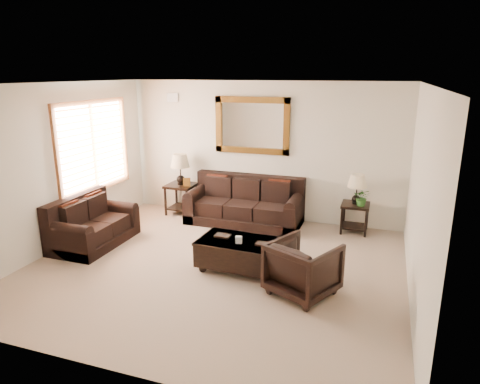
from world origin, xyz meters
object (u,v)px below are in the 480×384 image
at_px(end_table_left, 181,175).
at_px(armchair, 303,266).
at_px(sofa, 245,206).
at_px(loveseat, 91,227).
at_px(coffee_table, 244,252).
at_px(end_table_right, 356,195).

distance_m(end_table_left, armchair, 3.98).
distance_m(sofa, loveseat, 2.86).
distance_m(coffee_table, armchair, 1.05).
bearing_deg(sofa, end_table_right, 4.04).
bearing_deg(coffee_table, end_table_right, 59.27).
bearing_deg(sofa, end_table_left, 175.65).
xyz_separation_m(loveseat, end_table_right, (4.21, 2.04, 0.41)).
height_order(sofa, armchair, sofa).
height_order(loveseat, coffee_table, loveseat).
relative_size(sofa, end_table_left, 1.76).
bearing_deg(end_table_right, armchair, -100.23).
height_order(end_table_right, armchair, end_table_right).
xyz_separation_m(loveseat, end_table_left, (0.71, 2.00, 0.51)).
bearing_deg(sofa, armchair, -56.60).
bearing_deg(armchair, coffee_table, 1.87).
xyz_separation_m(loveseat, coffee_table, (2.79, -0.12, -0.02)).
distance_m(loveseat, end_table_right, 4.70).
height_order(coffee_table, armchair, armchair).
xyz_separation_m(sofa, armchair, (1.60, -2.43, 0.08)).
distance_m(sofa, coffee_table, 2.11).
distance_m(loveseat, armchair, 3.79).
bearing_deg(loveseat, end_table_right, -64.18).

